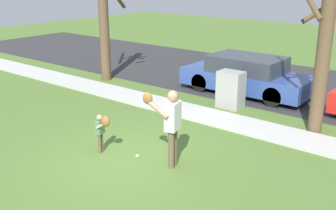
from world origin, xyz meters
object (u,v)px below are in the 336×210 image
object	(u,v)px
person_child	(102,128)
street_tree_far	(103,11)
utility_cabinet	(231,90)
street_tree_near	(325,44)
parked_wagon_blue	(246,75)
person_adult	(171,121)
baseball	(137,156)

from	to	relation	value
person_child	street_tree_far	world-z (taller)	street_tree_far
utility_cabinet	street_tree_near	distance (m)	3.37
person_child	street_tree_far	bearing A→B (deg)	121.04
street_tree_far	parked_wagon_blue	size ratio (longest dim) A/B	1.12
utility_cabinet	person_adult	bearing A→B (deg)	-76.23
person_adult	person_child	size ratio (longest dim) A/B	1.76
baseball	street_tree_near	xyz separation A→B (m)	(2.64, 4.19, 2.34)
parked_wagon_blue	person_adult	bearing A→B (deg)	-76.66
person_child	parked_wagon_blue	bearing A→B (deg)	72.82
utility_cabinet	person_child	bearing A→B (deg)	-96.92
person_child	parked_wagon_blue	size ratio (longest dim) A/B	0.22
street_tree_near	baseball	bearing A→B (deg)	-122.18
person_adult	utility_cabinet	world-z (taller)	person_adult
person_adult	utility_cabinet	bearing A→B (deg)	-91.40
street_tree_near	parked_wagon_blue	world-z (taller)	street_tree_near
street_tree_far	person_child	bearing A→B (deg)	-43.79
utility_cabinet	street_tree_far	world-z (taller)	street_tree_far
person_child	parked_wagon_blue	distance (m)	6.58
person_adult	person_child	xyz separation A→B (m)	(-1.67, -0.48, -0.42)
baseball	street_tree_far	xyz separation A→B (m)	(-5.87, 4.53, 2.64)
person_adult	baseball	world-z (taller)	person_adult
person_adult	baseball	bearing A→B (deg)	-5.81
person_adult	parked_wagon_blue	world-z (taller)	person_adult
baseball	street_tree_near	world-z (taller)	street_tree_near
person_child	baseball	distance (m)	1.06
utility_cabinet	street_tree_near	bearing A→B (deg)	-7.36
person_child	street_tree_near	world-z (taller)	street_tree_near
utility_cabinet	parked_wagon_blue	size ratio (longest dim) A/B	0.26
parked_wagon_blue	street_tree_far	bearing A→B (deg)	-162.10
parked_wagon_blue	baseball	bearing A→B (deg)	-84.81
utility_cabinet	parked_wagon_blue	distance (m)	1.72
person_child	street_tree_near	size ratio (longest dim) A/B	0.22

